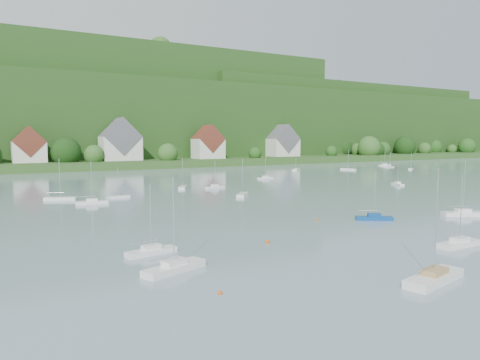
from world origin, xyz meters
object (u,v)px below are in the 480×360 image
at_px(near_sailboat_4, 463,213).
at_px(near_sailboat_0, 174,267).
at_px(near_sailboat_3, 459,243).
at_px(near_sailboat_1, 374,217).
at_px(near_sailboat_6, 151,250).
at_px(near_sailboat_2, 434,277).

bearing_deg(near_sailboat_4, near_sailboat_0, -147.83).
bearing_deg(near_sailboat_3, near_sailboat_0, 166.15).
distance_m(near_sailboat_1, near_sailboat_3, 17.49).
xyz_separation_m(near_sailboat_0, near_sailboat_4, (51.04, 5.45, 0.00)).
bearing_deg(near_sailboat_0, near_sailboat_4, -14.50).
distance_m(near_sailboat_3, near_sailboat_4, 23.04).
xyz_separation_m(near_sailboat_0, near_sailboat_3, (31.73, -7.12, -0.02)).
height_order(near_sailboat_3, near_sailboat_4, near_sailboat_4).
height_order(near_sailboat_4, near_sailboat_6, near_sailboat_4).
relative_size(near_sailboat_0, near_sailboat_1, 1.20).
relative_size(near_sailboat_2, near_sailboat_4, 1.11).
distance_m(near_sailboat_4, near_sailboat_6, 50.85).
bearing_deg(near_sailboat_3, near_sailboat_6, 154.52).
bearing_deg(near_sailboat_1, near_sailboat_0, -132.53).
bearing_deg(near_sailboat_3, near_sailboat_4, 31.85).
xyz_separation_m(near_sailboat_1, near_sailboat_4, (15.02, -4.38, 0.04)).
bearing_deg(near_sailboat_3, near_sailboat_1, 74.57).
bearing_deg(near_sailboat_4, near_sailboat_2, -123.30).
relative_size(near_sailboat_1, near_sailboat_2, 0.75).
height_order(near_sailboat_0, near_sailboat_1, near_sailboat_0).
relative_size(near_sailboat_2, near_sailboat_3, 1.20).
bearing_deg(near_sailboat_0, near_sailboat_2, -58.48).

